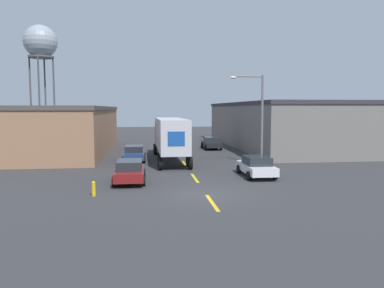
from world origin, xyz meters
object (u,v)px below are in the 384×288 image
Objects in this scene: parked_car_right_near at (256,166)px; parked_car_left_far at (134,153)px; parked_car_right_far at (211,143)px; street_lamp at (258,113)px; fire_hydrant at (94,189)px; water_tower at (40,43)px; semi_truck at (170,135)px; parked_car_left_near at (130,171)px.

parked_car_right_near is 1.00× the size of parked_car_left_far.
parked_car_right_far is 1.00× the size of parked_car_left_far.
street_lamp is 9.09× the size of fire_hydrant.
parked_car_right_near is 50.55m from water_tower.
semi_truck is 8.63m from street_lamp.
fire_hydrant is (-1.83, -13.70, -0.34)m from parked_car_left_far.
semi_truck is at bearing -58.21° from water_tower.
fire_hydrant is (-5.14, -14.14, -1.95)m from semi_truck.
parked_car_right_near is 11.76m from fire_hydrant.
water_tower is (-16.37, 32.20, 15.03)m from parked_car_left_far.
parked_car_left_near is 47.64m from water_tower.
parked_car_left_far is at bearing -173.22° from semi_truck.
parked_car_left_far is 0.59× the size of street_lamp.
water_tower reaches higher than fire_hydrant.
semi_truck is 11.02m from parked_car_left_near.
semi_truck is 15.17m from fire_hydrant.
parked_car_left_near is 0.59× the size of street_lamp.
water_tower reaches higher than street_lamp.
parked_car_left_near is 1.00× the size of parked_car_right_far.
parked_car_left_far is 13.82m from fire_hydrant.
parked_car_right_far is 13.12m from parked_car_left_far.
parked_car_left_far is 11.81m from street_lamp.
parked_car_left_near reaches higher than fire_hydrant.
street_lamp reaches higher than fire_hydrant.
street_lamp is (10.55, 6.21, 3.76)m from parked_car_left_near.
parked_car_left_far is at bearing 90.00° from parked_car_left_near.
street_lamp is at bearing -30.79° from semi_truck.
street_lamp is (7.24, -4.18, 2.14)m from semi_truck.
parked_car_right_far is 13.98m from street_lamp.
parked_car_right_near is (8.92, 1.02, 0.00)m from parked_car_left_near.
parked_car_right_far is at bearing 47.21° from parked_car_left_far.
semi_truck is 2.96× the size of parked_car_right_far.
parked_car_right_near is at bearing -107.54° from street_lamp.
parked_car_left_far is (0.00, 9.94, 0.00)m from parked_car_left_near.
street_lamp reaches higher than parked_car_left_far.
street_lamp is (10.55, -3.73, 3.76)m from parked_car_left_far.
water_tower is 50.54m from fire_hydrant.
parked_car_left_far is (-8.92, -9.63, 0.00)m from parked_car_right_far.
parked_car_right_far and parked_car_right_near have the same top height.
parked_car_right_near is 0.59× the size of street_lamp.
street_lamp is 16.41m from fire_hydrant.
water_tower is (-16.37, 42.14, 15.03)m from parked_car_left_near.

